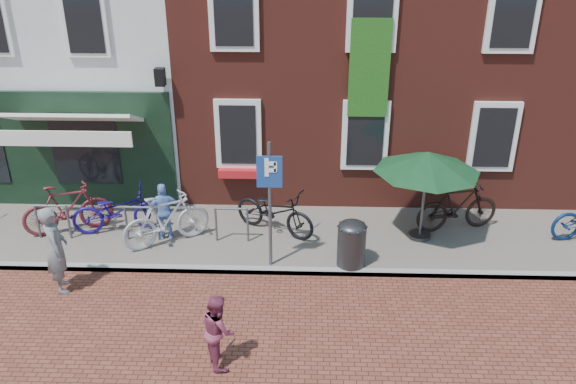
{
  "coord_description": "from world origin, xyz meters",
  "views": [
    {
      "loc": [
        2.12,
        -10.01,
        6.56
      ],
      "look_at": [
        1.74,
        1.18,
        1.33
      ],
      "focal_mm": 36.1,
      "sensor_mm": 36.0,
      "label": 1
    }
  ],
  "objects_px": {
    "parasol": "(428,158)",
    "bicycle_1": "(67,208)",
    "bicycle_2": "(118,210)",
    "boy": "(218,330)",
    "cafe_person": "(164,211)",
    "bicycle_3": "(166,220)",
    "woman": "(56,249)",
    "parking_sign": "(270,189)",
    "bicycle_5": "(458,206)",
    "litter_bin": "(352,241)",
    "bicycle_4": "(275,211)"
  },
  "relations": [
    {
      "from": "parasol",
      "to": "bicycle_1",
      "type": "xyz_separation_m",
      "value": [
        -7.97,
        -0.02,
        -1.32
      ]
    },
    {
      "from": "parasol",
      "to": "bicycle_2",
      "type": "xyz_separation_m",
      "value": [
        -6.85,
        0.05,
        -1.38
      ]
    },
    {
      "from": "boy",
      "to": "cafe_person",
      "type": "distance_m",
      "value": 4.28
    },
    {
      "from": "cafe_person",
      "to": "bicycle_2",
      "type": "height_order",
      "value": "cafe_person"
    },
    {
      "from": "boy",
      "to": "bicycle_3",
      "type": "xyz_separation_m",
      "value": [
        -1.66,
        3.65,
        0.05
      ]
    },
    {
      "from": "woman",
      "to": "cafe_person",
      "type": "distance_m",
      "value": 2.52
    },
    {
      "from": "parking_sign",
      "to": "parasol",
      "type": "distance_m",
      "value": 3.54
    },
    {
      "from": "cafe_person",
      "to": "boy",
      "type": "bearing_deg",
      "value": 98.01
    },
    {
      "from": "woman",
      "to": "bicycle_5",
      "type": "relative_size",
      "value": 0.91
    },
    {
      "from": "cafe_person",
      "to": "bicycle_1",
      "type": "xyz_separation_m",
      "value": [
        -2.26,
        0.21,
        -0.07
      ]
    },
    {
      "from": "parking_sign",
      "to": "bicycle_1",
      "type": "bearing_deg",
      "value": 164.93
    },
    {
      "from": "woman",
      "to": "boy",
      "type": "xyz_separation_m",
      "value": [
        3.39,
        -1.99,
        -0.25
      ]
    },
    {
      "from": "litter_bin",
      "to": "bicycle_3",
      "type": "xyz_separation_m",
      "value": [
        -3.98,
        0.74,
        0.04
      ]
    },
    {
      "from": "bicycle_2",
      "to": "bicycle_3",
      "type": "bearing_deg",
      "value": -126.6
    },
    {
      "from": "bicycle_3",
      "to": "bicycle_1",
      "type": "bearing_deg",
      "value": 47.18
    },
    {
      "from": "litter_bin",
      "to": "cafe_person",
      "type": "xyz_separation_m",
      "value": [
        -4.07,
        0.99,
        0.11
      ]
    },
    {
      "from": "parasol",
      "to": "cafe_person",
      "type": "height_order",
      "value": "parasol"
    },
    {
      "from": "bicycle_2",
      "to": "bicycle_5",
      "type": "bearing_deg",
      "value": -100.98
    },
    {
      "from": "woman",
      "to": "bicycle_2",
      "type": "height_order",
      "value": "woman"
    },
    {
      "from": "litter_bin",
      "to": "bicycle_3",
      "type": "height_order",
      "value": "bicycle_3"
    },
    {
      "from": "boy",
      "to": "bicycle_3",
      "type": "relative_size",
      "value": 0.66
    },
    {
      "from": "woman",
      "to": "bicycle_4",
      "type": "bearing_deg",
      "value": -85.27
    },
    {
      "from": "litter_bin",
      "to": "woman",
      "type": "xyz_separation_m",
      "value": [
        -5.71,
        -0.92,
        0.24
      ]
    },
    {
      "from": "bicycle_1",
      "to": "bicycle_2",
      "type": "xyz_separation_m",
      "value": [
        1.12,
        0.07,
        -0.06
      ]
    },
    {
      "from": "bicycle_5",
      "to": "parasol",
      "type": "bearing_deg",
      "value": 99.71
    },
    {
      "from": "parasol",
      "to": "bicycle_5",
      "type": "height_order",
      "value": "parasol"
    },
    {
      "from": "cafe_person",
      "to": "bicycle_5",
      "type": "xyz_separation_m",
      "value": [
        6.58,
        0.61,
        -0.07
      ]
    },
    {
      "from": "bicycle_2",
      "to": "bicycle_4",
      "type": "relative_size",
      "value": 1.0
    },
    {
      "from": "parking_sign",
      "to": "bicycle_2",
      "type": "relative_size",
      "value": 1.33
    },
    {
      "from": "litter_bin",
      "to": "parasol",
      "type": "distance_m",
      "value": 2.45
    },
    {
      "from": "woman",
      "to": "cafe_person",
      "type": "relative_size",
      "value": 1.35
    },
    {
      "from": "litter_bin",
      "to": "bicycle_1",
      "type": "distance_m",
      "value": 6.45
    },
    {
      "from": "parking_sign",
      "to": "boy",
      "type": "height_order",
      "value": "parking_sign"
    },
    {
      "from": "parking_sign",
      "to": "parasol",
      "type": "bearing_deg",
      "value": 21.19
    },
    {
      "from": "bicycle_1",
      "to": "cafe_person",
      "type": "bearing_deg",
      "value": -117.77
    },
    {
      "from": "bicycle_4",
      "to": "cafe_person",
      "type": "bearing_deg",
      "value": 127.82
    },
    {
      "from": "parking_sign",
      "to": "woman",
      "type": "distance_m",
      "value": 4.24
    },
    {
      "from": "bicycle_2",
      "to": "bicycle_5",
      "type": "distance_m",
      "value": 7.73
    },
    {
      "from": "woman",
      "to": "bicycle_2",
      "type": "bearing_deg",
      "value": -37.21
    },
    {
      "from": "parasol",
      "to": "bicycle_3",
      "type": "xyz_separation_m",
      "value": [
        -5.62,
        -0.47,
        -1.32
      ]
    },
    {
      "from": "boy",
      "to": "bicycle_5",
      "type": "relative_size",
      "value": 0.66
    },
    {
      "from": "bicycle_2",
      "to": "bicycle_3",
      "type": "height_order",
      "value": "bicycle_3"
    },
    {
      "from": "cafe_person",
      "to": "bicycle_4",
      "type": "height_order",
      "value": "cafe_person"
    },
    {
      "from": "woman",
      "to": "bicycle_4",
      "type": "height_order",
      "value": "woman"
    },
    {
      "from": "bicycle_3",
      "to": "bicycle_4",
      "type": "distance_m",
      "value": 2.41
    },
    {
      "from": "boy",
      "to": "cafe_person",
      "type": "bearing_deg",
      "value": 1.98
    },
    {
      "from": "parking_sign",
      "to": "woman",
      "type": "relative_size",
      "value": 1.51
    },
    {
      "from": "cafe_person",
      "to": "bicycle_3",
      "type": "relative_size",
      "value": 0.67
    },
    {
      "from": "woman",
      "to": "bicycle_1",
      "type": "bearing_deg",
      "value": -7.94
    },
    {
      "from": "woman",
      "to": "bicycle_5",
      "type": "distance_m",
      "value": 8.6
    }
  ]
}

